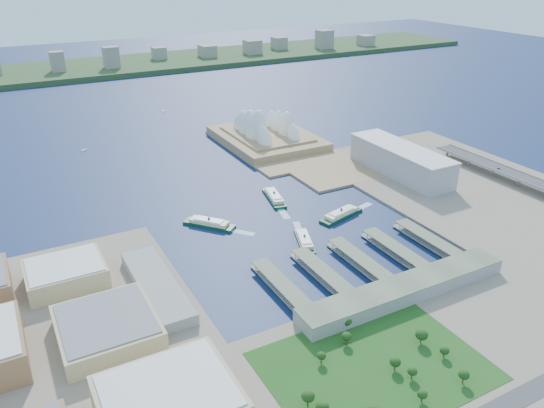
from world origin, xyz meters
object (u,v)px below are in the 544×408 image
ferry_b (274,195)px  ferry_d (341,213)px  car_c (498,168)px  ferry_c (304,239)px  toaster_building (401,161)px  ferry_a (209,222)px  opera_house (267,123)px

ferry_b → ferry_d: 86.95m
car_c → ferry_c: bearing=4.4°
ferry_b → toaster_building: bearing=8.6°
ferry_d → car_c: 238.90m
ferry_d → car_c: car_c is taller
car_c → ferry_a: bearing=-8.5°
ferry_b → car_c: (281.26, -82.26, 10.16)m
opera_house → toaster_building: opera_house is taller
toaster_building → car_c: toaster_building is taller
ferry_d → ferry_c: bearing=99.7°
ferry_a → ferry_b: bearing=-24.2°
ferry_b → ferry_c: (-23.26, -105.95, -0.54)m
toaster_building → ferry_c: size_ratio=3.04×
opera_house → ferry_b: bearing=-115.6°
toaster_building → ferry_c: (-203.51, -94.24, -15.68)m
ferry_a → ferry_b: 96.86m
ferry_a → ferry_d: bearing=-60.0°
ferry_a → ferry_b: size_ratio=0.99×
ferry_b → ferry_a: bearing=-151.8°
ferry_b → car_c: size_ratio=12.23×
ferry_d → car_c: (238.59, -6.49, 10.13)m
ferry_b → ferry_d: bearing=-48.3°
ferry_b → ferry_d: size_ratio=0.99×
opera_house → ferry_b: opera_house is taller
ferry_a → ferry_d: size_ratio=0.99×
ferry_a → ferry_c: 105.86m
opera_house → ferry_d: size_ratio=3.16×
ferry_d → car_c: size_ratio=12.29×
opera_house → ferry_a: size_ratio=3.19×
toaster_building → ferry_d: (-137.59, -64.05, -15.11)m
opera_house → car_c: (191.00, -270.54, -16.48)m
ferry_c → ferry_d: (65.92, 30.19, 0.56)m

